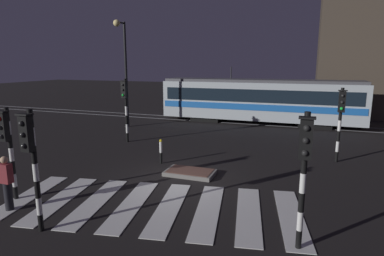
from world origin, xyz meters
name	(u,v)px	position (x,y,z in m)	size (l,w,h in m)	color
ground_plane	(179,181)	(0.00, 0.00, 0.00)	(120.00, 120.00, 0.00)	black
rail_near	(242,124)	(0.00, 12.47, 0.01)	(80.00, 0.12, 0.03)	#59595E
rail_far	(246,121)	(0.00, 13.90, 0.01)	(80.00, 0.12, 0.03)	#59595E
crosswalk_zebra	(150,206)	(0.00, -2.37, 0.01)	(9.79, 5.41, 0.02)	silver
traffic_island	(190,173)	(0.17, 0.79, 0.09)	(1.96, 1.15, 0.18)	slate
traffic_light_kerb_mid_left	(31,153)	(-2.04, -4.81, 2.18)	(0.36, 0.42, 3.30)	black
traffic_light_corner_far_left	(125,101)	(-5.11, 4.70, 2.36)	(0.36, 0.42, 3.57)	black
traffic_light_corner_far_right	(341,114)	(5.84, 4.59, 2.22)	(0.36, 0.42, 3.36)	black
traffic_light_corner_near_right	(304,162)	(4.47, -3.34, 2.21)	(0.36, 0.42, 3.35)	black
traffic_light_corner_near_left	(7,140)	(-4.41, -3.48, 2.02)	(0.36, 0.42, 3.06)	black
street_lamp_trackside_left	(124,61)	(-7.42, 8.45, 4.53)	(0.44, 1.21, 7.15)	black
tram	(259,100)	(1.04, 13.18, 1.74)	(14.55, 2.58, 4.15)	#B2BCC1
pedestrian_waiting_at_kerb	(7,183)	(-3.90, -4.08, 0.88)	(0.36, 0.24, 1.71)	black
bollard_island_edge	(161,151)	(-1.56, 1.75, 0.56)	(0.12, 0.12, 1.11)	black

